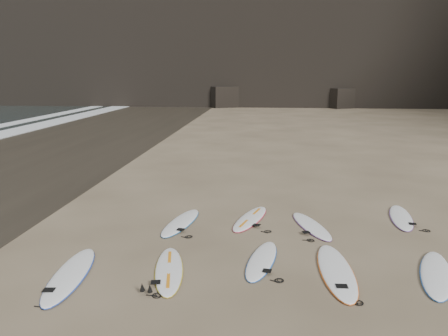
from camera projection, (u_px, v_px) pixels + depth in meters
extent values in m
plane|color=#897559|center=(294.00, 268.00, 9.46)|extent=(240.00, 240.00, 0.00)
cube|color=#383026|center=(0.00, 163.00, 20.37)|extent=(12.00, 200.00, 0.01)
cube|color=black|center=(338.00, 98.00, 52.24)|extent=(4.23, 4.46, 2.33)
cube|color=black|center=(222.00, 97.00, 53.50)|extent=(4.49, 4.76, 2.49)
ellipsoid|color=white|center=(70.00, 274.00, 9.08)|extent=(0.93, 2.76, 0.10)
ellipsoid|color=white|center=(169.00, 270.00, 9.31)|extent=(1.01, 2.44, 0.09)
ellipsoid|color=white|center=(262.00, 260.00, 9.80)|extent=(0.94, 2.30, 0.08)
ellipsoid|color=white|center=(336.00, 270.00, 9.25)|extent=(0.73, 2.81, 0.10)
ellipsoid|color=white|center=(436.00, 273.00, 9.12)|extent=(1.34, 2.55, 0.09)
ellipsoid|color=white|center=(181.00, 222.00, 12.25)|extent=(1.02, 2.49, 0.09)
ellipsoid|color=white|center=(250.00, 218.00, 12.57)|extent=(1.25, 2.46, 0.09)
ellipsoid|color=white|center=(311.00, 226.00, 11.98)|extent=(1.22, 2.38, 0.08)
ellipsoid|color=white|center=(401.00, 217.00, 12.68)|extent=(0.96, 2.46, 0.09)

